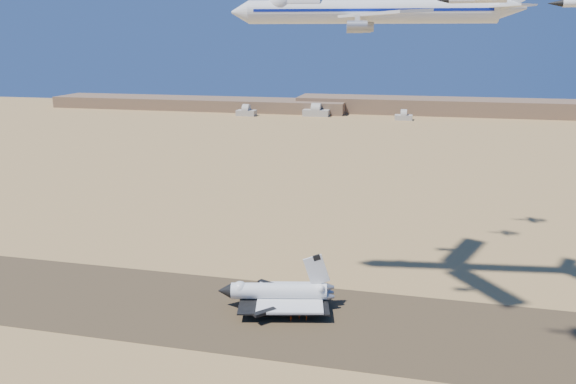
% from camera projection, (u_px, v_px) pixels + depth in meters
% --- Properties ---
extents(ground, '(1200.00, 1200.00, 0.00)m').
position_uv_depth(ground, '(231.00, 312.00, 182.56)').
color(ground, '#A47F49').
rests_on(ground, ground).
extents(runway, '(600.00, 50.00, 0.06)m').
position_uv_depth(runway, '(231.00, 311.00, 182.55)').
color(runway, '#493624').
rests_on(runway, ground).
extents(ridgeline, '(960.00, 90.00, 18.00)m').
position_uv_depth(ridgeline, '(427.00, 108.00, 661.96)').
color(ridgeline, brown).
rests_on(ridgeline, ground).
extents(hangars, '(200.50, 29.50, 30.00)m').
position_uv_depth(hangars, '(312.00, 112.00, 645.01)').
color(hangars, '#A09B8D').
rests_on(hangars, ground).
extents(shuttle, '(38.24, 28.73, 18.83)m').
position_uv_depth(shuttle, '(278.00, 293.00, 184.33)').
color(shuttle, silver).
rests_on(shuttle, runway).
extents(carrier_747, '(89.17, 68.33, 22.14)m').
position_uv_depth(carrier_747, '(362.00, 11.00, 170.13)').
color(carrier_747, silver).
extents(crew_a, '(0.61, 0.76, 1.81)m').
position_uv_depth(crew_a, '(306.00, 318.00, 176.34)').
color(crew_a, '#EA550D').
rests_on(crew_a, runway).
extents(crew_b, '(0.78, 0.95, 1.70)m').
position_uv_depth(crew_b, '(300.00, 316.00, 177.64)').
color(crew_b, '#EA550D').
rests_on(crew_b, runway).
extents(crew_c, '(1.16, 1.06, 1.79)m').
position_uv_depth(crew_c, '(291.00, 318.00, 176.05)').
color(crew_c, '#EA550D').
rests_on(crew_c, runway).
extents(chase_jet_a, '(15.10, 8.07, 3.76)m').
position_uv_depth(chase_jet_a, '(476.00, 0.00, 120.35)').
color(chase_jet_a, silver).
extents(chase_jet_c, '(13.86, 7.44, 3.45)m').
position_uv_depth(chase_jet_c, '(429.00, 9.00, 207.16)').
color(chase_jet_c, silver).
extents(chase_jet_d, '(16.62, 9.10, 4.14)m').
position_uv_depth(chase_jet_d, '(470.00, 21.00, 227.46)').
color(chase_jet_d, silver).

